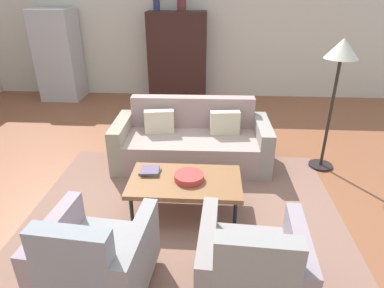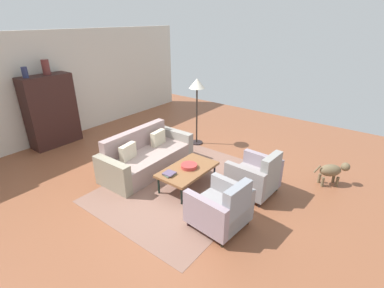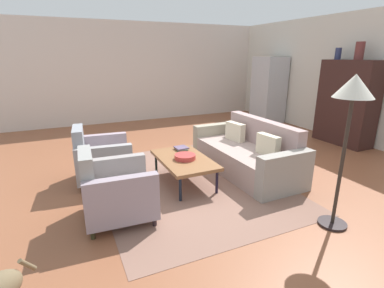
{
  "view_description": "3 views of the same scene",
  "coord_description": "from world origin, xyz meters",
  "px_view_note": "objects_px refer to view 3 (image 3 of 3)",
  "views": [
    {
      "loc": [
        0.41,
        -3.56,
        2.29
      ],
      "look_at": [
        0.21,
        -0.37,
        0.75
      ],
      "focal_mm": 31.26,
      "sensor_mm": 36.0,
      "label": 1
    },
    {
      "loc": [
        -3.61,
        -3.52,
        3.09
      ],
      "look_at": [
        0.44,
        -0.41,
        0.78
      ],
      "focal_mm": 26.45,
      "sensor_mm": 36.0,
      "label": 2
    },
    {
      "loc": [
        3.94,
        -2.12,
        1.9
      ],
      "look_at": [
        -0.14,
        -0.27,
        0.51
      ],
      "focal_mm": 27.04,
      "sensor_mm": 36.0,
      "label": 3
    }
  ],
  "objects_px": {
    "couch": "(249,154)",
    "floor_lamp": "(352,101)",
    "fruit_bowl": "(185,157)",
    "vase_round": "(360,51)",
    "coffee_table": "(184,160)",
    "armchair_left": "(99,160)",
    "armchair_right": "(113,192)",
    "book_stack": "(181,148)",
    "cabinet": "(347,103)",
    "refrigerator": "(269,90)",
    "vase_tall": "(338,54)"
  },
  "relations": [
    {
      "from": "cabinet",
      "to": "vase_round",
      "type": "distance_m",
      "value": 1.08
    },
    {
      "from": "cabinet",
      "to": "couch",
      "type": "bearing_deg",
      "value": -80.41
    },
    {
      "from": "armchair_right",
      "to": "refrigerator",
      "type": "relative_size",
      "value": 0.48
    },
    {
      "from": "couch",
      "to": "cabinet",
      "type": "relative_size",
      "value": 1.18
    },
    {
      "from": "coffee_table",
      "to": "book_stack",
      "type": "distance_m",
      "value": 0.42
    },
    {
      "from": "coffee_table",
      "to": "vase_tall",
      "type": "bearing_deg",
      "value": 102.35
    },
    {
      "from": "fruit_bowl",
      "to": "refrigerator",
      "type": "height_order",
      "value": "refrigerator"
    },
    {
      "from": "armchair_right",
      "to": "floor_lamp",
      "type": "height_order",
      "value": "floor_lamp"
    },
    {
      "from": "couch",
      "to": "fruit_bowl",
      "type": "height_order",
      "value": "couch"
    },
    {
      "from": "armchair_left",
      "to": "cabinet",
      "type": "distance_m",
      "value": 5.24
    },
    {
      "from": "armchair_right",
      "to": "vase_round",
      "type": "relative_size",
      "value": 2.49
    },
    {
      "from": "vase_tall",
      "to": "refrigerator",
      "type": "distance_m",
      "value": 2.34
    },
    {
      "from": "vase_tall",
      "to": "floor_lamp",
      "type": "relative_size",
      "value": 0.14
    },
    {
      "from": "floor_lamp",
      "to": "armchair_right",
      "type": "bearing_deg",
      "value": -117.65
    },
    {
      "from": "couch",
      "to": "armchair_left",
      "type": "height_order",
      "value": "armchair_left"
    },
    {
      "from": "book_stack",
      "to": "refrigerator",
      "type": "bearing_deg",
      "value": 124.21
    },
    {
      "from": "cabinet",
      "to": "vase_tall",
      "type": "xyz_separation_m",
      "value": [
        -0.4,
        -0.0,
        1.02
      ]
    },
    {
      "from": "couch",
      "to": "floor_lamp",
      "type": "height_order",
      "value": "floor_lamp"
    },
    {
      "from": "coffee_table",
      "to": "vase_tall",
      "type": "xyz_separation_m",
      "value": [
        -0.88,
        4.04,
        1.56
      ]
    },
    {
      "from": "vase_round",
      "to": "cabinet",
      "type": "bearing_deg",
      "value": 177.29
    },
    {
      "from": "couch",
      "to": "vase_tall",
      "type": "relative_size",
      "value": 8.6
    },
    {
      "from": "armchair_left",
      "to": "book_stack",
      "type": "relative_size",
      "value": 3.69
    },
    {
      "from": "coffee_table",
      "to": "book_stack",
      "type": "xyz_separation_m",
      "value": [
        -0.4,
        0.12,
        0.06
      ]
    },
    {
      "from": "vase_tall",
      "to": "floor_lamp",
      "type": "bearing_deg",
      "value": -47.49
    },
    {
      "from": "refrigerator",
      "to": "book_stack",
      "type": "bearing_deg",
      "value": -55.79
    },
    {
      "from": "book_stack",
      "to": "vase_round",
      "type": "height_order",
      "value": "vase_round"
    },
    {
      "from": "vase_tall",
      "to": "armchair_right",
      "type": "bearing_deg",
      "value": -74.12
    },
    {
      "from": "armchair_left",
      "to": "floor_lamp",
      "type": "height_order",
      "value": "floor_lamp"
    },
    {
      "from": "book_stack",
      "to": "vase_round",
      "type": "bearing_deg",
      "value": 89.82
    },
    {
      "from": "armchair_left",
      "to": "floor_lamp",
      "type": "relative_size",
      "value": 0.51
    },
    {
      "from": "cabinet",
      "to": "vase_round",
      "type": "height_order",
      "value": "vase_round"
    },
    {
      "from": "cabinet",
      "to": "vase_tall",
      "type": "bearing_deg",
      "value": -179.32
    },
    {
      "from": "vase_round",
      "to": "coffee_table",
      "type": "bearing_deg",
      "value": -84.56
    },
    {
      "from": "couch",
      "to": "coffee_table",
      "type": "height_order",
      "value": "couch"
    },
    {
      "from": "fruit_bowl",
      "to": "vase_round",
      "type": "bearing_deg",
      "value": 96.05
    },
    {
      "from": "cabinet",
      "to": "refrigerator",
      "type": "bearing_deg",
      "value": -177.61
    },
    {
      "from": "cabinet",
      "to": "refrigerator",
      "type": "distance_m",
      "value": 2.51
    },
    {
      "from": "armchair_left",
      "to": "refrigerator",
      "type": "relative_size",
      "value": 0.48
    },
    {
      "from": "couch",
      "to": "book_stack",
      "type": "bearing_deg",
      "value": 68.59
    },
    {
      "from": "fruit_bowl",
      "to": "floor_lamp",
      "type": "distance_m",
      "value": 2.31
    },
    {
      "from": "coffee_table",
      "to": "floor_lamp",
      "type": "xyz_separation_m",
      "value": [
        1.79,
        1.12,
        1.08
      ]
    },
    {
      "from": "vase_round",
      "to": "couch",
      "type": "bearing_deg",
      "value": -82.36
    },
    {
      "from": "cabinet",
      "to": "book_stack",
      "type": "bearing_deg",
      "value": -88.72
    },
    {
      "from": "coffee_table",
      "to": "armchair_left",
      "type": "relative_size",
      "value": 1.36
    },
    {
      "from": "vase_tall",
      "to": "vase_round",
      "type": "height_order",
      "value": "vase_round"
    },
    {
      "from": "fruit_bowl",
      "to": "book_stack",
      "type": "relative_size",
      "value": 1.33
    },
    {
      "from": "coffee_table",
      "to": "book_stack",
      "type": "bearing_deg",
      "value": 163.18
    },
    {
      "from": "book_stack",
      "to": "floor_lamp",
      "type": "xyz_separation_m",
      "value": [
        2.19,
        1.0,
        1.02
      ]
    },
    {
      "from": "armchair_left",
      "to": "vase_round",
      "type": "height_order",
      "value": "vase_round"
    },
    {
      "from": "fruit_bowl",
      "to": "book_stack",
      "type": "height_order",
      "value": "fruit_bowl"
    }
  ]
}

